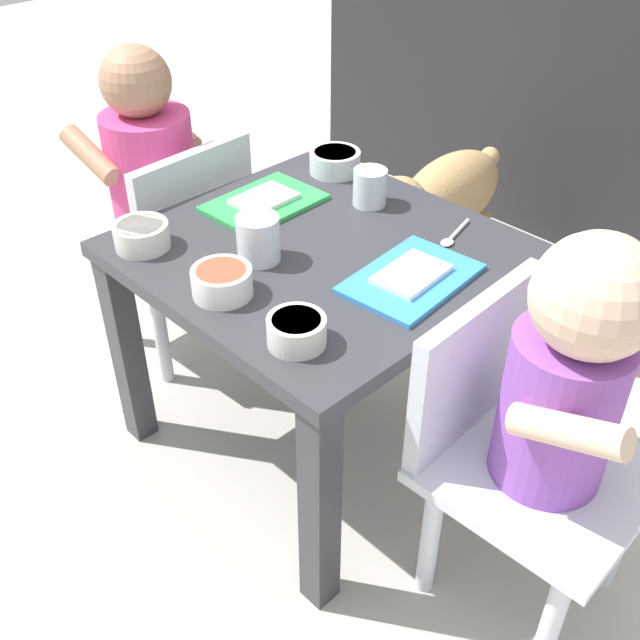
{
  "coord_description": "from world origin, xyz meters",
  "views": [
    {
      "loc": [
        0.74,
        -0.71,
        1.03
      ],
      "look_at": [
        0.0,
        0.0,
        0.27
      ],
      "focal_mm": 42.0,
      "sensor_mm": 36.0,
      "label": 1
    }
  ],
  "objects_px": {
    "dining_table": "(320,284)",
    "seated_child_left": "(156,179)",
    "dog": "(441,198)",
    "food_tray_left": "(264,202)",
    "water_cup_right": "(258,241)",
    "water_cup_left": "(370,189)",
    "cereal_bowl_right_side": "(297,330)",
    "cereal_bowl_left_side": "(335,161)",
    "veggie_bowl_near": "(142,235)",
    "spoon_by_left_tray": "(453,236)",
    "seated_child_right": "(554,392)",
    "food_tray_right": "(411,277)",
    "veggie_bowl_far": "(222,281)"
  },
  "relations": [
    {
      "from": "water_cup_left",
      "to": "cereal_bowl_right_side",
      "type": "relative_size",
      "value": 0.8
    },
    {
      "from": "dining_table",
      "to": "food_tray_right",
      "type": "bearing_deg",
      "value": 9.02
    },
    {
      "from": "seated_child_right",
      "to": "spoon_by_left_tray",
      "type": "xyz_separation_m",
      "value": [
        -0.31,
        0.18,
        0.03
      ]
    },
    {
      "from": "water_cup_right",
      "to": "veggie_bowl_near",
      "type": "height_order",
      "value": "water_cup_right"
    },
    {
      "from": "dining_table",
      "to": "water_cup_left",
      "type": "height_order",
      "value": "water_cup_left"
    },
    {
      "from": "dog",
      "to": "veggie_bowl_far",
      "type": "height_order",
      "value": "veggie_bowl_far"
    },
    {
      "from": "dog",
      "to": "cereal_bowl_right_side",
      "type": "height_order",
      "value": "cereal_bowl_right_side"
    },
    {
      "from": "seated_child_left",
      "to": "dog",
      "type": "distance_m",
      "value": 0.69
    },
    {
      "from": "dining_table",
      "to": "food_tray_right",
      "type": "distance_m",
      "value": 0.19
    },
    {
      "from": "seated_child_left",
      "to": "food_tray_left",
      "type": "height_order",
      "value": "seated_child_left"
    },
    {
      "from": "cereal_bowl_right_side",
      "to": "veggie_bowl_near",
      "type": "relative_size",
      "value": 0.91
    },
    {
      "from": "seated_child_left",
      "to": "food_tray_right",
      "type": "distance_m",
      "value": 0.61
    },
    {
      "from": "spoon_by_left_tray",
      "to": "cereal_bowl_right_side",
      "type": "bearing_deg",
      "value": -85.85
    },
    {
      "from": "seated_child_right",
      "to": "dog",
      "type": "distance_m",
      "value": 0.91
    },
    {
      "from": "seated_child_left",
      "to": "cereal_bowl_right_side",
      "type": "distance_m",
      "value": 0.62
    },
    {
      "from": "water_cup_left",
      "to": "veggie_bowl_far",
      "type": "height_order",
      "value": "water_cup_left"
    },
    {
      "from": "seated_child_right",
      "to": "veggie_bowl_far",
      "type": "xyz_separation_m",
      "value": [
        -0.44,
        -0.19,
        0.05
      ]
    },
    {
      "from": "water_cup_right",
      "to": "cereal_bowl_left_side",
      "type": "height_order",
      "value": "water_cup_right"
    },
    {
      "from": "spoon_by_left_tray",
      "to": "food_tray_left",
      "type": "bearing_deg",
      "value": -153.81
    },
    {
      "from": "cereal_bowl_right_side",
      "to": "spoon_by_left_tray",
      "type": "distance_m",
      "value": 0.37
    },
    {
      "from": "veggie_bowl_near",
      "to": "spoon_by_left_tray",
      "type": "xyz_separation_m",
      "value": [
        0.32,
        0.38,
        -0.02
      ]
    },
    {
      "from": "cereal_bowl_right_side",
      "to": "cereal_bowl_left_side",
      "type": "distance_m",
      "value": 0.52
    },
    {
      "from": "dog",
      "to": "cereal_bowl_left_side",
      "type": "bearing_deg",
      "value": -84.98
    },
    {
      "from": "dog",
      "to": "food_tray_left",
      "type": "xyz_separation_m",
      "value": [
        0.04,
        -0.58,
        0.21
      ]
    },
    {
      "from": "food_tray_left",
      "to": "food_tray_right",
      "type": "height_order",
      "value": "same"
    },
    {
      "from": "food_tray_right",
      "to": "cereal_bowl_left_side",
      "type": "height_order",
      "value": "cereal_bowl_left_side"
    },
    {
      "from": "dog",
      "to": "food_tray_left",
      "type": "distance_m",
      "value": 0.62
    },
    {
      "from": "food_tray_right",
      "to": "water_cup_left",
      "type": "distance_m",
      "value": 0.25
    },
    {
      "from": "seated_child_right",
      "to": "dining_table",
      "type": "bearing_deg",
      "value": 178.76
    },
    {
      "from": "water_cup_left",
      "to": "water_cup_right",
      "type": "relative_size",
      "value": 0.88
    },
    {
      "from": "dining_table",
      "to": "cereal_bowl_right_side",
      "type": "xyz_separation_m",
      "value": [
        0.16,
        -0.2,
        0.1
      ]
    },
    {
      "from": "seated_child_left",
      "to": "water_cup_right",
      "type": "bearing_deg",
      "value": -10.63
    },
    {
      "from": "seated_child_left",
      "to": "cereal_bowl_left_side",
      "type": "bearing_deg",
      "value": 40.99
    },
    {
      "from": "dog",
      "to": "cereal_bowl_right_side",
      "type": "distance_m",
      "value": 0.91
    },
    {
      "from": "veggie_bowl_near",
      "to": "veggie_bowl_far",
      "type": "bearing_deg",
      "value": 2.54
    },
    {
      "from": "dining_table",
      "to": "seated_child_left",
      "type": "relative_size",
      "value": 0.86
    },
    {
      "from": "veggie_bowl_far",
      "to": "water_cup_right",
      "type": "bearing_deg",
      "value": 110.15
    },
    {
      "from": "cereal_bowl_right_side",
      "to": "seated_child_right",
      "type": "bearing_deg",
      "value": 33.88
    },
    {
      "from": "cereal_bowl_left_side",
      "to": "spoon_by_left_tray",
      "type": "distance_m",
      "value": 0.31
    },
    {
      "from": "water_cup_right",
      "to": "food_tray_right",
      "type": "bearing_deg",
      "value": 30.92
    },
    {
      "from": "water_cup_right",
      "to": "cereal_bowl_left_side",
      "type": "distance_m",
      "value": 0.33
    },
    {
      "from": "dining_table",
      "to": "cereal_bowl_left_side",
      "type": "xyz_separation_m",
      "value": [
        -0.17,
        0.21,
        0.1
      ]
    },
    {
      "from": "water_cup_right",
      "to": "veggie_bowl_near",
      "type": "xyz_separation_m",
      "value": [
        -0.16,
        -0.11,
        -0.01
      ]
    },
    {
      "from": "dog",
      "to": "water_cup_right",
      "type": "distance_m",
      "value": 0.76
    },
    {
      "from": "seated_child_left",
      "to": "seated_child_right",
      "type": "distance_m",
      "value": 0.87
    },
    {
      "from": "food_tray_left",
      "to": "cereal_bowl_right_side",
      "type": "xyz_separation_m",
      "value": [
        0.33,
        -0.22,
        0.02
      ]
    },
    {
      "from": "veggie_bowl_far",
      "to": "seated_child_right",
      "type": "bearing_deg",
      "value": 23.04
    },
    {
      "from": "food_tray_left",
      "to": "food_tray_right",
      "type": "distance_m",
      "value": 0.33
    },
    {
      "from": "veggie_bowl_far",
      "to": "dining_table",
      "type": "bearing_deg",
      "value": 90.0
    },
    {
      "from": "cereal_bowl_left_side",
      "to": "seated_child_left",
      "type": "bearing_deg",
      "value": -139.01
    }
  ]
}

